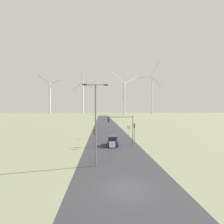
{
  "coord_description": "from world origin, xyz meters",
  "views": [
    {
      "loc": [
        -2.07,
        -14.83,
        6.89
      ],
      "look_at": [
        0.0,
        18.97,
        6.3
      ],
      "focal_mm": 28.0,
      "sensor_mm": 36.0,
      "label": 1
    }
  ],
  "objects_px": {
    "wind_turbine_left": "(83,94)",
    "traffic_light_post_near_left": "(94,134)",
    "traffic_light_post_mid_left": "(96,127)",
    "wind_turbine_far_left": "(50,95)",
    "traffic_light_mast_overhead": "(122,124)",
    "car_approaching": "(112,141)",
    "wind_turbine_right": "(152,91)",
    "stop_sign_far": "(129,129)",
    "stop_sign_near": "(112,147)",
    "traffic_light_post_near_right": "(134,128)",
    "wind_turbine_center": "(124,94)",
    "streetlamp": "(96,115)"
  },
  "relations": [
    {
      "from": "streetlamp",
      "to": "stop_sign_far",
      "type": "relative_size",
      "value": 3.41
    },
    {
      "from": "streetlamp",
      "to": "traffic_light_post_near_right",
      "type": "xyz_separation_m",
      "value": [
        7.72,
        15.7,
        -3.42
      ]
    },
    {
      "from": "wind_turbine_right",
      "to": "wind_turbine_far_left",
      "type": "bearing_deg",
      "value": 173.72
    },
    {
      "from": "stop_sign_far",
      "to": "car_approaching",
      "type": "xyz_separation_m",
      "value": [
        -4.54,
        -9.32,
        -1.12
      ]
    },
    {
      "from": "streetlamp",
      "to": "traffic_light_post_near_right",
      "type": "bearing_deg",
      "value": 63.81
    },
    {
      "from": "traffic_light_mast_overhead",
      "to": "car_approaching",
      "type": "bearing_deg",
      "value": -171.86
    },
    {
      "from": "stop_sign_near",
      "to": "traffic_light_post_mid_left",
      "type": "height_order",
      "value": "traffic_light_post_mid_left"
    },
    {
      "from": "traffic_light_post_near_right",
      "to": "streetlamp",
      "type": "bearing_deg",
      "value": -116.19
    },
    {
      "from": "traffic_light_post_mid_left",
      "to": "wind_turbine_far_left",
      "type": "xyz_separation_m",
      "value": [
        -75.8,
        226.84,
        24.97
      ]
    },
    {
      "from": "wind_turbine_far_left",
      "to": "wind_turbine_left",
      "type": "distance_m",
      "value": 49.22
    },
    {
      "from": "car_approaching",
      "to": "traffic_light_mast_overhead",
      "type": "bearing_deg",
      "value": 8.14
    },
    {
      "from": "streetlamp",
      "to": "traffic_light_post_near_left",
      "type": "xyz_separation_m",
      "value": [
        -0.55,
        9.76,
        -3.75
      ]
    },
    {
      "from": "traffic_light_post_near_right",
      "to": "car_approaching",
      "type": "height_order",
      "value": "traffic_light_post_near_right"
    },
    {
      "from": "traffic_light_post_near_left",
      "to": "traffic_light_post_mid_left",
      "type": "bearing_deg",
      "value": 90.04
    },
    {
      "from": "traffic_light_post_mid_left",
      "to": "wind_turbine_right",
      "type": "xyz_separation_m",
      "value": [
        75.17,
        210.23,
        30.87
      ]
    },
    {
      "from": "stop_sign_far",
      "to": "wind_turbine_center",
      "type": "bearing_deg",
      "value": 82.82
    },
    {
      "from": "stop_sign_near",
      "to": "traffic_light_post_near_right",
      "type": "bearing_deg",
      "value": 67.72
    },
    {
      "from": "traffic_light_post_mid_left",
      "to": "wind_turbine_left",
      "type": "xyz_separation_m",
      "value": [
        -26.59,
        226.32,
        26.24
      ]
    },
    {
      "from": "streetlamp",
      "to": "stop_sign_near",
      "type": "distance_m",
      "value": 5.33
    },
    {
      "from": "traffic_light_post_near_left",
      "to": "wind_turbine_left",
      "type": "xyz_separation_m",
      "value": [
        -26.6,
        236.03,
        26.41
      ]
    },
    {
      "from": "stop_sign_near",
      "to": "traffic_light_post_near_right",
      "type": "height_order",
      "value": "traffic_light_post_near_right"
    },
    {
      "from": "traffic_light_post_near_right",
      "to": "traffic_light_post_mid_left",
      "type": "relative_size",
      "value": 1.06
    },
    {
      "from": "traffic_light_post_near_left",
      "to": "car_approaching",
      "type": "bearing_deg",
      "value": 26.73
    },
    {
      "from": "wind_turbine_left",
      "to": "traffic_light_post_near_left",
      "type": "bearing_deg",
      "value": -83.57
    },
    {
      "from": "stop_sign_far",
      "to": "traffic_light_mast_overhead",
      "type": "height_order",
      "value": "traffic_light_mast_overhead"
    },
    {
      "from": "traffic_light_post_near_left",
      "to": "traffic_light_post_near_right",
      "type": "bearing_deg",
      "value": 35.67
    },
    {
      "from": "traffic_light_post_near_left",
      "to": "traffic_light_post_mid_left",
      "type": "distance_m",
      "value": 9.71
    },
    {
      "from": "traffic_light_post_near_left",
      "to": "wind_turbine_right",
      "type": "bearing_deg",
      "value": 71.13
    },
    {
      "from": "stop_sign_far",
      "to": "wind_turbine_left",
      "type": "relative_size",
      "value": 0.04
    },
    {
      "from": "traffic_light_mast_overhead",
      "to": "traffic_light_post_near_right",
      "type": "bearing_deg",
      "value": 52.46
    },
    {
      "from": "stop_sign_near",
      "to": "wind_turbine_right",
      "type": "xyz_separation_m",
      "value": [
        72.48,
        227.63,
        31.72
      ]
    },
    {
      "from": "streetlamp",
      "to": "wind_turbine_right",
      "type": "relative_size",
      "value": 0.13
    },
    {
      "from": "streetlamp",
      "to": "wind_turbine_left",
      "type": "height_order",
      "value": "wind_turbine_left"
    },
    {
      "from": "car_approaching",
      "to": "traffic_light_post_near_right",
      "type": "bearing_deg",
      "value": 40.75
    },
    {
      "from": "stop_sign_near",
      "to": "wind_turbine_far_left",
      "type": "height_order",
      "value": "wind_turbine_far_left"
    },
    {
      "from": "traffic_light_post_mid_left",
      "to": "traffic_light_mast_overhead",
      "type": "distance_m",
      "value": 9.47
    },
    {
      "from": "traffic_light_post_near_left",
      "to": "car_approaching",
      "type": "xyz_separation_m",
      "value": [
        3.33,
        1.67,
        -1.54
      ]
    },
    {
      "from": "wind_turbine_left",
      "to": "traffic_light_post_mid_left",
      "type": "bearing_deg",
      "value": -83.3
    },
    {
      "from": "traffic_light_post_near_left",
      "to": "wind_turbine_far_left",
      "type": "relative_size",
      "value": 0.06
    },
    {
      "from": "traffic_light_post_mid_left",
      "to": "car_approaching",
      "type": "distance_m",
      "value": 8.86
    },
    {
      "from": "car_approaching",
      "to": "wind_turbine_far_left",
      "type": "bearing_deg",
      "value": 108.62
    },
    {
      "from": "car_approaching",
      "to": "wind_turbine_left",
      "type": "xyz_separation_m",
      "value": [
        -29.93,
        234.35,
        27.95
      ]
    },
    {
      "from": "traffic_light_mast_overhead",
      "to": "wind_turbine_right",
      "type": "distance_m",
      "value": 230.83
    },
    {
      "from": "stop_sign_near",
      "to": "wind_turbine_center",
      "type": "bearing_deg",
      "value": 82.01
    },
    {
      "from": "traffic_light_mast_overhead",
      "to": "wind_turbine_left",
      "type": "bearing_deg",
      "value": 97.74
    },
    {
      "from": "traffic_light_post_mid_left",
      "to": "wind_turbine_center",
      "type": "xyz_separation_m",
      "value": [
        30.33,
        179.55,
        22.95
      ]
    },
    {
      "from": "streetlamp",
      "to": "traffic_light_post_near_left",
      "type": "distance_m",
      "value": 10.47
    },
    {
      "from": "stop_sign_far",
      "to": "traffic_light_post_mid_left",
      "type": "distance_m",
      "value": 8.0
    },
    {
      "from": "streetlamp",
      "to": "wind_turbine_center",
      "type": "relative_size",
      "value": 0.18
    },
    {
      "from": "traffic_light_post_near_right",
      "to": "traffic_light_post_mid_left",
      "type": "distance_m",
      "value": 9.1
    }
  ]
}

